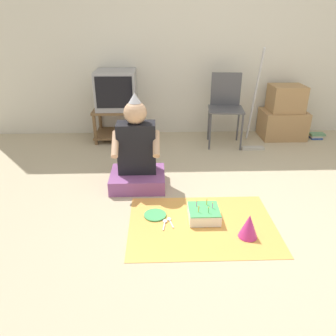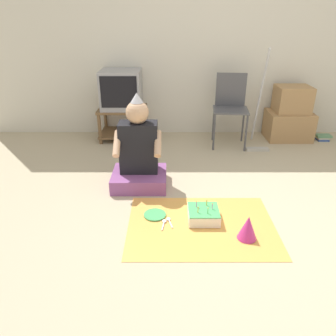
# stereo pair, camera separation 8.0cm
# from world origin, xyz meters

# --- Properties ---
(ground_plane) EXTENTS (16.00, 16.00, 0.00)m
(ground_plane) POSITION_xyz_m (0.00, 0.00, 0.00)
(ground_plane) COLOR tan
(wall_back) EXTENTS (6.40, 0.06, 2.55)m
(wall_back) POSITION_xyz_m (0.00, 2.32, 1.27)
(wall_back) COLOR beige
(wall_back) RESTS_ON ground_plane
(tv_stand) EXTENTS (0.62, 0.50, 0.42)m
(tv_stand) POSITION_xyz_m (-1.24, 2.04, 0.25)
(tv_stand) COLOR brown
(tv_stand) RESTS_ON ground_plane
(tv) EXTENTS (0.51, 0.49, 0.48)m
(tv) POSITION_xyz_m (-1.24, 2.04, 0.66)
(tv) COLOR #99999E
(tv) RESTS_ON tv_stand
(folding_chair) EXTENTS (0.46, 0.44, 0.89)m
(folding_chair) POSITION_xyz_m (0.15, 1.84, 0.52)
(folding_chair) COLOR #4C4C51
(folding_chair) RESTS_ON ground_plane
(cardboard_box_stack) EXTENTS (0.58, 0.45, 0.71)m
(cardboard_box_stack) POSITION_xyz_m (0.99, 2.03, 0.31)
(cardboard_box_stack) COLOR #A87F51
(cardboard_box_stack) RESTS_ON ground_plane
(dust_mop) EXTENTS (0.28, 0.39, 1.21)m
(dust_mop) POSITION_xyz_m (0.48, 1.68, 0.35)
(dust_mop) COLOR #B2ADA3
(dust_mop) RESTS_ON ground_plane
(book_pile) EXTENTS (0.19, 0.13, 0.07)m
(book_pile) POSITION_xyz_m (1.45, 1.95, 0.04)
(book_pile) COLOR #284793
(book_pile) RESTS_ON ground_plane
(person_seated) EXTENTS (0.53, 0.45, 0.91)m
(person_seated) POSITION_xyz_m (-0.92, 0.70, 0.31)
(person_seated) COLOR #8C4C8C
(person_seated) RESTS_ON ground_plane
(party_cloth) EXTENTS (1.18, 0.87, 0.01)m
(party_cloth) POSITION_xyz_m (-0.37, -0.02, 0.00)
(party_cloth) COLOR #EFA84C
(party_cloth) RESTS_ON ground_plane
(birthday_cake) EXTENTS (0.25, 0.25, 0.15)m
(birthday_cake) POSITION_xyz_m (-0.35, 0.06, 0.05)
(birthday_cake) COLOR white
(birthday_cake) RESTS_ON party_cloth
(party_hat_blue) EXTENTS (0.15, 0.15, 0.19)m
(party_hat_blue) POSITION_xyz_m (-0.04, -0.19, 0.10)
(party_hat_blue) COLOR #CC338C
(party_hat_blue) RESTS_ON party_cloth
(paper_plate) EXTENTS (0.19, 0.19, 0.01)m
(paper_plate) POSITION_xyz_m (-0.75, 0.12, 0.01)
(paper_plate) COLOR #4CB266
(paper_plate) RESTS_ON party_cloth
(plastic_spoon_near) EXTENTS (0.05, 0.14, 0.01)m
(plastic_spoon_near) POSITION_xyz_m (-0.63, 0.04, 0.01)
(plastic_spoon_near) COLOR white
(plastic_spoon_near) RESTS_ON party_cloth
(plastic_spoon_far) EXTENTS (0.04, 0.14, 0.01)m
(plastic_spoon_far) POSITION_xyz_m (-0.67, 0.01, 0.01)
(plastic_spoon_far) COLOR white
(plastic_spoon_far) RESTS_ON party_cloth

